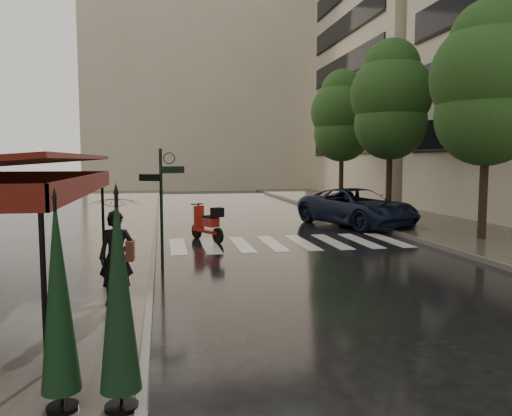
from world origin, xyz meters
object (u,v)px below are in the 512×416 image
object	(u,v)px
parasol_front	(58,296)
parked_car	(357,207)
pedestrian_with_umbrella	(116,216)
scooter	(208,224)
parasol_back	(119,293)

from	to	relation	value
parasol_front	parked_car	bearing A→B (deg)	57.55
parked_car	parasol_front	xyz separation A→B (m)	(-9.28, -14.59, 0.58)
pedestrian_with_umbrella	scooter	xyz separation A→B (m)	(2.40, 7.66, -1.19)
parasol_front	parasol_back	world-z (taller)	parasol_back
pedestrian_with_umbrella	parasol_back	world-z (taller)	pedestrian_with_umbrella
scooter	parked_car	size ratio (longest dim) A/B	0.31
scooter	parasol_front	bearing A→B (deg)	-129.81
parasol_back	parasol_front	bearing A→B (deg)	170.96
parked_car	parasol_back	distance (m)	17.06
parasol_back	pedestrian_with_umbrella	bearing A→B (deg)	95.26
parked_car	scooter	bearing A→B (deg)	-175.34
scooter	parked_car	xyz separation A→B (m)	(6.63, 2.90, 0.21)
parked_car	parasol_back	bearing A→B (deg)	-139.44
parasol_back	parked_car	bearing A→B (deg)	59.50
scooter	parasol_front	distance (m)	12.01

